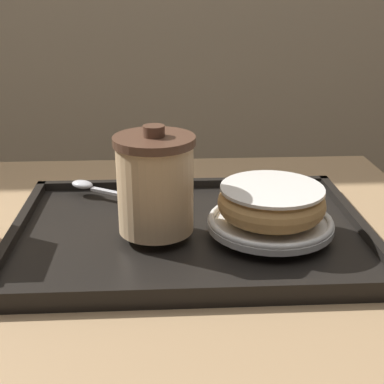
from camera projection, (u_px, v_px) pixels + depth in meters
name	position (u px, v px, depth m)	size (l,w,h in m)	color
cafe_table	(170.00, 357.00, 0.75)	(0.77, 0.68, 0.72)	tan
serving_tray	(192.00, 233.00, 0.69)	(0.45, 0.32, 0.02)	black
coffee_cup_front	(158.00, 183.00, 0.64)	(0.10, 0.10, 0.13)	#E0B784
plate_with_chocolate_donut	(273.00, 222.00, 0.66)	(0.16, 0.16, 0.01)	white
donut_chocolate_glazed	(274.00, 202.00, 0.65)	(0.13, 0.13, 0.04)	tan
spoon	(95.00, 187.00, 0.78)	(0.13, 0.08, 0.01)	silver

